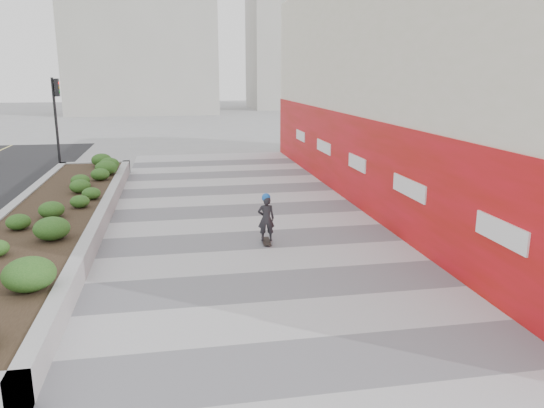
% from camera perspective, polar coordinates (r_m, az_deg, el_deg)
% --- Properties ---
extents(ground, '(160.00, 160.00, 0.00)m').
position_cam_1_polar(ground, '(9.78, 2.39, -12.72)').
color(ground, gray).
rests_on(ground, ground).
extents(walkway, '(8.00, 36.00, 0.01)m').
position_cam_1_polar(walkway, '(12.48, -0.69, -6.63)').
color(walkway, '#A8A8AD').
rests_on(walkway, ground).
extents(building, '(6.04, 24.08, 8.00)m').
position_cam_1_polar(building, '(19.66, 17.01, 12.13)').
color(building, beige).
rests_on(building, ground).
extents(planter, '(3.00, 18.00, 0.90)m').
position_cam_1_polar(planter, '(16.40, -22.54, -1.17)').
color(planter, '#9E9EA0').
rests_on(planter, ground).
extents(traffic_signal_near, '(0.33, 0.28, 4.20)m').
position_cam_1_polar(traffic_signal_near, '(26.59, -22.17, 9.39)').
color(traffic_signal_near, black).
rests_on(traffic_signal_near, ground).
extents(distant_bldg_north_l, '(16.00, 12.00, 20.00)m').
position_cam_1_polar(distant_bldg_north_l, '(63.84, -13.90, 18.55)').
color(distant_bldg_north_l, '#ADAAA3').
rests_on(distant_bldg_north_l, ground).
extents(distant_bldg_north_r, '(14.00, 10.00, 24.00)m').
position_cam_1_polar(distant_bldg_north_r, '(71.00, 3.62, 20.02)').
color(distant_bldg_north_r, '#ADAAA3').
rests_on(distant_bldg_north_r, ground).
extents(manhole_cover, '(0.44, 0.44, 0.01)m').
position_cam_1_polar(manhole_cover, '(12.57, 1.57, -6.49)').
color(manhole_cover, '#595654').
rests_on(manhole_cover, ground).
extents(skateboarder, '(0.46, 0.73, 1.36)m').
position_cam_1_polar(skateboarder, '(13.86, -0.63, -1.53)').
color(skateboarder, beige).
rests_on(skateboarder, ground).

